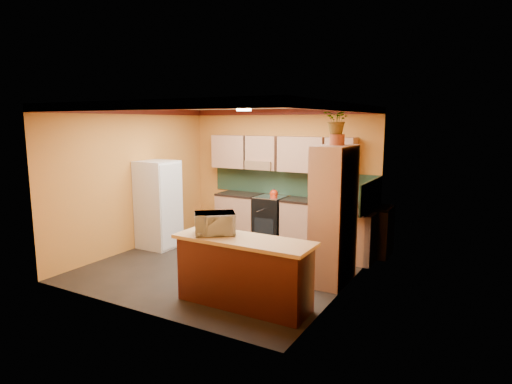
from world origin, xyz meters
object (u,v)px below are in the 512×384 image
at_px(base_cabinets_back, 298,222).
at_px(pantry, 334,215).
at_px(breakfast_bar, 244,274).
at_px(microwave, 215,223).
at_px(stove, 270,218).
at_px(fridge, 158,204).

bearing_deg(base_cabinets_back, pantry, -51.77).
bearing_deg(breakfast_bar, microwave, 180.00).
bearing_deg(pantry, breakfast_bar, -117.79).
xyz_separation_m(stove, pantry, (1.93, -1.66, 0.59)).
distance_m(breakfast_bar, microwave, 0.78).
height_order(stove, microwave, microwave).
relative_size(pantry, microwave, 3.91).
distance_m(base_cabinets_back, pantry, 2.20).
height_order(base_cabinets_back, stove, stove).
xyz_separation_m(base_cabinets_back, fridge, (-2.29, -1.54, 0.41)).
bearing_deg(microwave, stove, 65.21).
xyz_separation_m(stove, breakfast_bar, (1.19, -3.07, -0.02)).
bearing_deg(stove, microwave, -76.55).
relative_size(fridge, microwave, 3.16).
bearing_deg(pantry, base_cabinets_back, 128.23).
xyz_separation_m(base_cabinets_back, microwave, (0.11, -3.07, 0.64)).
bearing_deg(breakfast_bar, stove, 111.20).
xyz_separation_m(breakfast_bar, microwave, (-0.46, 0.00, 0.64)).
bearing_deg(microwave, breakfast_bar, -38.24).
bearing_deg(base_cabinets_back, fridge, -146.12).
bearing_deg(microwave, pantry, 11.37).
distance_m(base_cabinets_back, fridge, 2.79).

